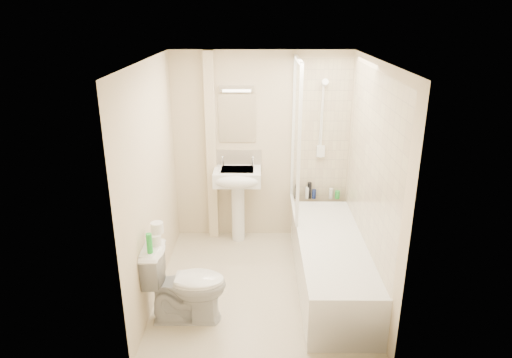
{
  "coord_description": "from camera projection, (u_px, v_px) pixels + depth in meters",
  "views": [
    {
      "loc": [
        -0.03,
        -4.28,
        2.84
      ],
      "look_at": [
        -0.06,
        0.2,
        1.17
      ],
      "focal_mm": 32.0,
      "sensor_mm": 36.0,
      "label": 1
    }
  ],
  "objects": [
    {
      "name": "mirror",
      "position": [
        237.0,
        118.0,
        5.61
      ],
      "size": [
        0.46,
        0.01,
        0.6
      ],
      "primitive_type": "cube",
      "color": "white",
      "rests_on": "wall_back"
    },
    {
      "name": "tile_right",
      "position": [
        372.0,
        162.0,
        4.5
      ],
      "size": [
        0.01,
        2.1,
        1.75
      ],
      "primitive_type": "cube",
      "color": "beige",
      "rests_on": "wall_right"
    },
    {
      "name": "green_bottle",
      "position": [
        149.0,
        243.0,
        4.08
      ],
      "size": [
        0.05,
        0.05,
        0.19
      ],
      "primitive_type": "cylinder",
      "color": "green",
      "rests_on": "toilet"
    },
    {
      "name": "shower_fixture",
      "position": [
        322.0,
        122.0,
        5.57
      ],
      "size": [
        0.1,
        0.16,
        0.99
      ],
      "color": "white",
      "rests_on": "wall_back"
    },
    {
      "name": "pedestal_sink",
      "position": [
        237.0,
        185.0,
        5.67
      ],
      "size": [
        0.58,
        0.52,
        1.12
      ],
      "color": "white",
      "rests_on": "ground"
    },
    {
      "name": "splashback",
      "position": [
        238.0,
        161.0,
        5.8
      ],
      "size": [
        0.6,
        0.02,
        0.3
      ],
      "primitive_type": "cube",
      "color": "beige",
      "rests_on": "wall_back"
    },
    {
      "name": "bottle_black_a",
      "position": [
        297.0,
        192.0,
        5.86
      ],
      "size": [
        0.06,
        0.06,
        0.18
      ],
      "primitive_type": "cylinder",
      "color": "black",
      "rests_on": "bathtub"
    },
    {
      "name": "bottle_green",
      "position": [
        337.0,
        195.0,
        5.87
      ],
      "size": [
        0.06,
        0.06,
        0.1
      ],
      "primitive_type": "cylinder",
      "color": "green",
      "rests_on": "bathtub"
    },
    {
      "name": "bottle_white_a",
      "position": [
        307.0,
        193.0,
        5.86
      ],
      "size": [
        0.05,
        0.05,
        0.15
      ],
      "primitive_type": "cylinder",
      "color": "silver",
      "rests_on": "bathtub"
    },
    {
      "name": "ceiling",
      "position": [
        262.0,
        61.0,
        4.16
      ],
      "size": [
        2.2,
        2.5,
        0.02
      ],
      "primitive_type": "cube",
      "color": "white",
      "rests_on": "wall_back"
    },
    {
      "name": "bottle_blue",
      "position": [
        314.0,
        194.0,
        5.87
      ],
      "size": [
        0.06,
        0.06,
        0.12
      ],
      "primitive_type": "cylinder",
      "color": "navy",
      "rests_on": "bathtub"
    },
    {
      "name": "wall_back",
      "position": [
        261.0,
        148.0,
        5.75
      ],
      "size": [
        2.2,
        0.02,
        2.4
      ],
      "primitive_type": "cube",
      "color": "beige",
      "rests_on": "ground"
    },
    {
      "name": "tile_back",
      "position": [
        321.0,
        131.0,
        5.66
      ],
      "size": [
        0.7,
        0.01,
        1.75
      ],
      "primitive_type": "cube",
      "color": "beige",
      "rests_on": "wall_back"
    },
    {
      "name": "wall_right",
      "position": [
        371.0,
        183.0,
        4.57
      ],
      "size": [
        0.02,
        2.5,
        2.4
      ],
      "primitive_type": "cube",
      "color": "beige",
      "rests_on": "ground"
    },
    {
      "name": "shower_screen",
      "position": [
        296.0,
        138.0,
        5.24
      ],
      "size": [
        0.04,
        0.92,
        1.8
      ],
      "color": "white",
      "rests_on": "bathtub"
    },
    {
      "name": "pipe_boxing",
      "position": [
        211.0,
        149.0,
        5.7
      ],
      "size": [
        0.12,
        0.12,
        2.4
      ],
      "primitive_type": "cube",
      "color": "beige",
      "rests_on": "ground"
    },
    {
      "name": "toilet",
      "position": [
        186.0,
        284.0,
        4.34
      ],
      "size": [
        0.44,
        0.77,
        0.78
      ],
      "primitive_type": "imported",
      "rotation": [
        0.0,
        0.0,
        1.58
      ],
      "color": "white",
      "rests_on": "ground"
    },
    {
      "name": "bathtub",
      "position": [
        331.0,
        262.0,
        4.89
      ],
      "size": [
        0.7,
        2.1,
        0.55
      ],
      "color": "white",
      "rests_on": "ground"
    },
    {
      "name": "bottle_black_b",
      "position": [
        309.0,
        190.0,
        5.85
      ],
      "size": [
        0.05,
        0.05,
        0.22
      ],
      "primitive_type": "cylinder",
      "color": "black",
      "rests_on": "bathtub"
    },
    {
      "name": "floor",
      "position": [
        261.0,
        285.0,
        5.0
      ],
      "size": [
        2.5,
        2.5,
        0.0
      ],
      "primitive_type": "plane",
      "color": "beige",
      "rests_on": "ground"
    },
    {
      "name": "wall_left",
      "position": [
        152.0,
        183.0,
        4.59
      ],
      "size": [
        0.02,
        2.5,
        2.4
      ],
      "primitive_type": "cube",
      "color": "beige",
      "rests_on": "ground"
    },
    {
      "name": "strip_light",
      "position": [
        237.0,
        89.0,
        5.46
      ],
      "size": [
        0.42,
        0.07,
        0.07
      ],
      "primitive_type": "cube",
      "color": "silver",
      "rests_on": "wall_back"
    },
    {
      "name": "bottle_white_b",
      "position": [
        331.0,
        193.0,
        5.86
      ],
      "size": [
        0.05,
        0.05,
        0.13
      ],
      "primitive_type": "cylinder",
      "color": "silver",
      "rests_on": "bathtub"
    },
    {
      "name": "toilet_roll_lower",
      "position": [
        156.0,
        240.0,
        4.24
      ],
      "size": [
        0.1,
        0.1,
        0.1
      ],
      "primitive_type": "cylinder",
      "color": "white",
      "rests_on": "toilet"
    },
    {
      "name": "toilet_roll_upper",
      "position": [
        157.0,
        228.0,
        4.24
      ],
      "size": [
        0.12,
        0.12,
        0.1
      ],
      "primitive_type": "cylinder",
      "color": "white",
      "rests_on": "toilet_roll_lower"
    }
  ]
}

